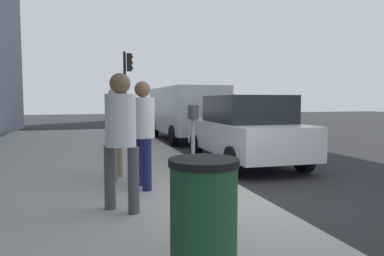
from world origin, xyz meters
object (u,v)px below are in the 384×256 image
Objects in this scene: traffic_signal at (127,79)px; trash_bin at (204,218)px; parking_officer at (115,126)px; pedestrian_bystander at (121,129)px; parked_van_far at (185,110)px; parking_meter at (193,126)px; pedestrian_at_meter at (143,125)px; parked_sedan_near at (245,129)px.

traffic_signal reaches higher than trash_bin.
parking_officer reaches higher than trash_bin.
pedestrian_bystander is at bearing -72.54° from parking_officer.
trash_bin is (-2.02, -0.49, -0.60)m from pedestrian_bystander.
traffic_signal is 13.00m from trash_bin.
trash_bin is at bearing -122.07° from pedestrian_bystander.
parked_van_far is 5.18× the size of trash_bin.
parking_meter is 2.02m from pedestrian_bystander.
traffic_signal is at bearing 1.00° from parking_meter.
traffic_signal is at bearing 75.96° from pedestrian_at_meter.
parked_sedan_near reaches higher than parking_meter.
pedestrian_bystander is 0.35× the size of parked_van_far.
pedestrian_at_meter is 1.05× the size of parking_officer.
pedestrian_bystander is at bearing -121.22° from pedestrian_at_meter.
pedestrian_at_meter is 0.50× the size of traffic_signal.
pedestrian_bystander is at bearing 135.89° from parked_sedan_near.
parking_officer is at bearing 104.86° from pedestrian_at_meter.
pedestrian_bystander reaches higher than trash_bin.
pedestrian_bystander is at bearing 173.31° from traffic_signal.
traffic_signal reaches higher than parking_officer.
parked_sedan_near is at bearing -28.07° from trash_bin.
traffic_signal is (8.77, -1.18, 1.41)m from parking_officer.
parked_van_far reaches higher than parking_officer.
traffic_signal reaches higher than parked_van_far.
parked_sedan_near is at bearing -162.97° from traffic_signal.
pedestrian_at_meter is at bearing 104.35° from parking_meter.
pedestrian_at_meter is at bearing 0.28° from trash_bin.
parking_officer is at bearing 65.22° from parking_meter.
parking_officer reaches higher than parked_sedan_near.
pedestrian_at_meter is at bearing -45.99° from parking_officer.
trash_bin is at bearing 164.68° from parking_meter.
parking_officer is 3.74m from parked_sedan_near.
parking_meter is 1.40× the size of trash_bin.
traffic_signal is (7.22, 2.21, 1.68)m from parked_sedan_near.
parked_sedan_near is (1.54, -3.40, -0.27)m from parking_officer.
parked_van_far reaches higher than parking_meter.
parked_van_far is at bearing -123.47° from traffic_signal.
traffic_signal is (9.39, 0.16, 1.41)m from parking_meter.
parked_van_far is (5.76, -0.00, 0.36)m from parked_sedan_near.
trash_bin is at bearing -99.04° from pedestrian_at_meter.
traffic_signal is at bearing 102.12° from parking_officer.
trash_bin is at bearing 151.93° from parked_sedan_near.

